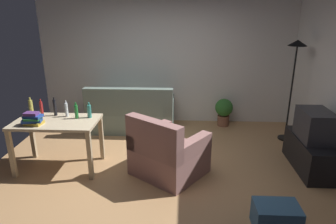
{
  "coord_description": "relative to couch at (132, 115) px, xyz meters",
  "views": [
    {
      "loc": [
        0.32,
        -4.02,
        2.29
      ],
      "look_at": [
        0.1,
        0.5,
        0.75
      ],
      "focal_mm": 32.23,
      "sensor_mm": 36.0,
      "label": 1
    }
  ],
  "objects": [
    {
      "name": "wall_rear",
      "position": [
        0.68,
        0.61,
        1.04
      ],
      "size": [
        5.2,
        0.1,
        2.7
      ],
      "primitive_type": "cube",
      "color": "silver",
      "rests_on": "ground_plane"
    },
    {
      "name": "potted_plant",
      "position": [
        1.86,
        0.31,
        0.02
      ],
      "size": [
        0.36,
        0.36,
        0.57
      ],
      "color": "brown",
      "rests_on": "ground_plane"
    },
    {
      "name": "bottle_dark",
      "position": [
        -0.92,
        -1.36,
        0.58
      ],
      "size": [
        0.05,
        0.05,
        0.29
      ],
      "color": "black",
      "rests_on": "desk"
    },
    {
      "name": "bottle_tall",
      "position": [
        -0.38,
        -1.43,
        0.55
      ],
      "size": [
        0.06,
        0.06,
        0.23
      ],
      "color": "teal",
      "rests_on": "desk"
    },
    {
      "name": "desk",
      "position": [
        -0.83,
        -1.59,
        0.34
      ],
      "size": [
        1.2,
        0.7,
        0.76
      ],
      "rotation": [
        0.0,
        0.0,
        -0.0
      ],
      "color": "#C6B28E",
      "rests_on": "ground_plane"
    },
    {
      "name": "armchair",
      "position": [
        0.8,
        -1.71,
        0.01
      ],
      "size": [
        1.22,
        1.21,
        0.92
      ],
      "rotation": [
        0.0,
        0.0,
        2.51
      ],
      "color": "#996B66",
      "rests_on": "ground_plane"
    },
    {
      "name": "bottle_red",
      "position": [
        -1.1,
        -1.42,
        0.57
      ],
      "size": [
        0.04,
        0.04,
        0.27
      ],
      "color": "#AD2323",
      "rests_on": "desk"
    },
    {
      "name": "storage_box",
      "position": [
        2.04,
        -2.82,
        -0.16
      ],
      "size": [
        0.48,
        0.34,
        0.3
      ],
      "primitive_type": "cube",
      "rotation": [
        0.0,
        0.0,
        0.0
      ],
      "color": "#386084",
      "rests_on": "ground_plane"
    },
    {
      "name": "bottle_green",
      "position": [
        -0.55,
        -1.47,
        0.56
      ],
      "size": [
        0.05,
        0.05,
        0.24
      ],
      "color": "#1E722D",
      "rests_on": "desk"
    },
    {
      "name": "tv_stand",
      "position": [
        2.93,
        -1.43,
        -0.07
      ],
      "size": [
        0.44,
        1.1,
        0.48
      ],
      "rotation": [
        0.0,
        0.0,
        1.57
      ],
      "color": "black",
      "rests_on": "ground_plane"
    },
    {
      "name": "bottle_squat",
      "position": [
        -1.27,
        -1.41,
        0.58
      ],
      "size": [
        0.06,
        0.06,
        0.29
      ],
      "color": "#BCB24C",
      "rests_on": "desk"
    },
    {
      "name": "ground_plane",
      "position": [
        0.68,
        -1.59,
        -0.32
      ],
      "size": [
        5.2,
        4.4,
        0.02
      ],
      "primitive_type": "cube",
      "color": "tan"
    },
    {
      "name": "book_stack",
      "position": [
        -1.07,
        -1.77,
        0.54
      ],
      "size": [
        0.29,
        0.21,
        0.19
      ],
      "color": "#B7932D",
      "rests_on": "desk"
    },
    {
      "name": "bottle_clear",
      "position": [
        -0.73,
        -1.4,
        0.56
      ],
      "size": [
        0.05,
        0.05,
        0.25
      ],
      "color": "silver",
      "rests_on": "desk"
    },
    {
      "name": "couch",
      "position": [
        0.0,
        0.0,
        0.0
      ],
      "size": [
        1.66,
        0.84,
        0.92
      ],
      "rotation": [
        0.0,
        0.0,
        3.14
      ],
      "color": "slate",
      "rests_on": "ground_plane"
    },
    {
      "name": "tv",
      "position": [
        2.93,
        -1.43,
        0.39
      ],
      "size": [
        0.41,
        0.6,
        0.44
      ],
      "rotation": [
        0.0,
        0.0,
        1.57
      ],
      "color": "#2D2D33",
      "rests_on": "tv_stand"
    },
    {
      "name": "torchiere_lamp",
      "position": [
        2.93,
        -0.33,
        1.1
      ],
      "size": [
        0.32,
        0.32,
        1.81
      ],
      "color": "black",
      "rests_on": "ground_plane"
    }
  ]
}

